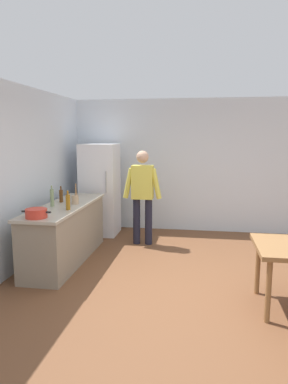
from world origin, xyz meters
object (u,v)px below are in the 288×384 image
at_px(utensil_jar, 75,199).
at_px(bottle_vinegar_tall, 52,198).
at_px(bottle_oil_amber, 68,202).
at_px(bottle_beer_brown, 61,196).
at_px(refrigerator, 100,189).
at_px(cooking_pot, 36,213).
at_px(person, 143,191).

bearing_deg(utensil_jar, bottle_vinegar_tall, -140.25).
height_order(bottle_vinegar_tall, bottle_oil_amber, bottle_vinegar_tall).
distance_m(bottle_beer_brown, bottle_oil_amber, 0.64).
distance_m(refrigerator, bottle_oil_amber, 1.96).
relative_size(bottle_vinegar_tall, bottle_beer_brown, 1.23).
xyz_separation_m(cooking_pot, bottle_vinegar_tall, (-0.11, 0.74, 0.08)).
relative_size(refrigerator, bottle_beer_brown, 6.92).
bearing_deg(bottle_beer_brown, refrigerator, 80.54).
relative_size(refrigerator, cooking_pot, 4.50).
bearing_deg(person, utensil_jar, -133.28).
bearing_deg(bottle_oil_amber, cooking_pot, -112.71).
height_order(utensil_jar, bottle_beer_brown, utensil_jar).
height_order(utensil_jar, bottle_vinegar_tall, same).
bearing_deg(person, bottle_oil_amber, -121.40).
relative_size(refrigerator, utensil_jar, 5.62).
distance_m(utensil_jar, bottle_oil_amber, 0.44).
height_order(person, cooking_pot, person).
distance_m(cooking_pot, bottle_beer_brown, 1.09).
xyz_separation_m(utensil_jar, bottle_oil_amber, (0.05, -0.44, 0.04)).
bearing_deg(cooking_pot, bottle_beer_brown, 95.46).
height_order(cooking_pot, bottle_beer_brown, bottle_beer_brown).
height_order(bottle_beer_brown, bottle_oil_amber, bottle_oil_amber).
relative_size(utensil_jar, bottle_vinegar_tall, 1.00).
bearing_deg(refrigerator, bottle_vinegar_tall, -97.75).
xyz_separation_m(person, bottle_oil_amber, (-0.86, -1.40, 0.04)).
height_order(bottle_vinegar_tall, bottle_beer_brown, bottle_vinegar_tall).
relative_size(utensil_jar, bottle_oil_amber, 1.14).
bearing_deg(bottle_vinegar_tall, utensil_jar, 39.75).
xyz_separation_m(refrigerator, bottle_vinegar_tall, (-0.24, -1.75, 0.14)).
height_order(refrigerator, bottle_beer_brown, refrigerator).
xyz_separation_m(person, bottle_vinegar_tall, (-1.19, -1.20, 0.06)).
relative_size(cooking_pot, utensil_jar, 1.25).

